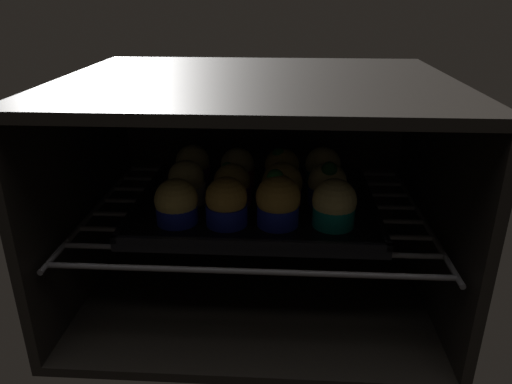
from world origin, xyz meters
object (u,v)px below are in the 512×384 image
object	(u,v)px
muffin_row0_col1	(227,203)
muffin_row2_col0	(193,166)
muffin_row0_col3	(334,205)
muffin_row1_col2	(282,186)
muffin_row0_col0	(176,203)
muffin_row2_col1	(237,168)
muffin_row1_col1	(232,186)
muffin_row2_col2	(282,169)
muffin_row1_col0	(186,183)
baking_tray	(256,205)
muffin_row1_col3	(327,186)
muffin_row0_col2	(278,201)
muffin_row2_col3	(323,169)

from	to	relation	value
muffin_row0_col1	muffin_row2_col0	bearing A→B (deg)	116.18
muffin_row0_col3	muffin_row1_col2	distance (cm)	10.79
muffin_row0_col0	muffin_row2_col1	bearing A→B (deg)	64.72
muffin_row1_col1	muffin_row2_col2	distance (cm)	11.40
muffin_row1_col1	muffin_row2_col1	xyz separation A→B (cm)	(0.08, 8.39, -0.03)
muffin_row1_col1	muffin_row2_col0	distance (cm)	11.58
muffin_row1_col0	muffin_row0_col0	bearing A→B (deg)	-90.19
baking_tray	muffin_row2_col0	distance (cm)	14.85
muffin_row1_col0	muffin_row1_col3	bearing A→B (deg)	1.08
muffin_row1_col3	muffin_row0_col3	bearing A→B (deg)	-86.93
baking_tray	muffin_row1_col3	size ratio (longest dim) A/B	5.00
muffin_row0_col3	muffin_row2_col2	bearing A→B (deg)	116.93
muffin_row2_col0	muffin_row1_col3	bearing A→B (deg)	-18.79
muffin_row0_col0	muffin_row1_col1	xyz separation A→B (cm)	(7.52, 7.70, -0.06)
muffin_row1_col2	muffin_row2_col0	world-z (taller)	muffin_row2_col0
muffin_row0_col1	muffin_row0_col2	world-z (taller)	muffin_row0_col2
muffin_row0_col0	muffin_row0_col2	xyz separation A→B (cm)	(15.12, 0.17, 0.64)
muffin_row1_col3	muffin_row2_col1	xyz separation A→B (cm)	(-15.35, 7.94, -0.23)
muffin_row0_col1	muffin_row0_col0	bearing A→B (deg)	179.08
muffin_row0_col2	muffin_row2_col1	bearing A→B (deg)	115.28
muffin_row0_col3	muffin_row2_col2	world-z (taller)	muffin_row0_col3
muffin_row1_col1	muffin_row2_col3	distance (cm)	17.36
muffin_row1_col2	muffin_row2_col3	distance (cm)	10.79
muffin_row1_col1	muffin_row2_col0	size ratio (longest dim) A/B	0.96
muffin_row0_col2	muffin_row2_col0	bearing A→B (deg)	134.32
muffin_row0_col2	muffin_row2_col3	world-z (taller)	muffin_row0_col2
muffin_row0_col0	muffin_row2_col3	xyz separation A→B (cm)	(22.73, 16.05, 0.22)
baking_tray	muffin_row2_col1	xyz separation A→B (cm)	(-3.82, 8.12, 3.52)
muffin_row0_col1	muffin_row1_col3	xyz separation A→B (cm)	(15.41, 8.27, -0.16)
muffin_row0_col2	muffin_row1_col2	size ratio (longest dim) A/B	1.19
baking_tray	muffin_row0_col1	distance (cm)	9.80
muffin_row0_col3	muffin_row2_col1	world-z (taller)	muffin_row0_col3
muffin_row0_col0	muffin_row2_col1	size ratio (longest dim) A/B	1.03
muffin_row1_col2	muffin_row2_col0	distance (cm)	18.09
muffin_row1_col1	baking_tray	bearing A→B (deg)	4.08
muffin_row0_col2	muffin_row2_col1	size ratio (longest dim) A/B	1.25
muffin_row0_col2	muffin_row2_col2	bearing A→B (deg)	88.57
muffin_row0_col0	muffin_row1_col0	world-z (taller)	muffin_row1_col0
muffin_row0_col2	muffin_row1_col0	bearing A→B (deg)	153.44
muffin_row2_col1	muffin_row1_col0	bearing A→B (deg)	-132.13
muffin_row2_col2	muffin_row2_col3	distance (cm)	7.23
muffin_row1_col3	muffin_row0_col0	bearing A→B (deg)	-160.45
muffin_row0_col3	muffin_row2_col1	bearing A→B (deg)	135.04
muffin_row1_col0	muffin_row2_col1	world-z (taller)	muffin_row1_col0
baking_tray	muffin_row2_col3	xyz separation A→B (cm)	(11.32, 8.07, 3.82)
muffin_row1_col2	muffin_row2_col2	size ratio (longest dim) A/B	0.98
muffin_row1_col0	muffin_row2_col2	xyz separation A→B (cm)	(15.49, 8.11, -0.08)
muffin_row0_col3	muffin_row1_col2	world-z (taller)	muffin_row0_col3
baking_tray	muffin_row2_col2	xyz separation A→B (cm)	(4.09, 7.85, 3.66)
muffin_row1_col2	muffin_row1_col3	size ratio (longest dim) A/B	0.91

